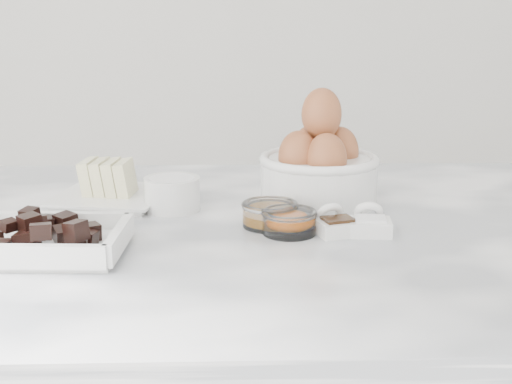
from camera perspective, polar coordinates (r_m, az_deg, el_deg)
The scene contains 9 objects.
marble_slab at distance 1.01m, azimuth -1.08°, elevation -3.73°, with size 1.20×0.80×0.04m, color white.
chocolate_dish at distance 0.92m, azimuth -16.41°, elevation -3.45°, with size 0.20×0.16×0.05m.
butter_plate at distance 1.14m, azimuth -11.63°, elevation 0.35°, with size 0.19×0.19×0.07m.
sugar_ramekin at distance 1.08m, azimuth -6.73°, elevation -0.03°, with size 0.08×0.08×0.05m.
egg_bowl at distance 1.11m, azimuth 5.07°, elevation 2.08°, with size 0.19×0.19×0.18m.
honey_bowl at distance 0.99m, azimuth 1.12°, elevation -1.75°, with size 0.08×0.08×0.04m.
zest_bowl at distance 0.96m, azimuth 2.68°, elevation -2.33°, with size 0.08×0.08×0.03m.
vanilla_spoon at distance 0.97m, azimuth 6.38°, elevation -2.51°, with size 0.07×0.08×0.04m.
salt_spoon at distance 0.98m, azimuth 9.08°, elevation -2.46°, with size 0.06×0.07×0.04m.
Camera 1 is at (-0.01, -0.96, 1.24)m, focal length 50.00 mm.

